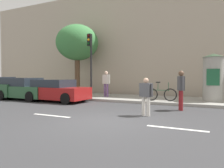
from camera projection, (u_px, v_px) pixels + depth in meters
ground_plane at (105, 121)px, 7.46m from camera, size 80.00×80.00×0.00m
sidewalk_curb at (156, 99)px, 13.74m from camera, size 36.00×4.00×0.15m
lane_markings at (105, 121)px, 7.46m from camera, size 25.80×0.16×0.01m
building_backdrop at (172, 43)px, 18.08m from camera, size 36.00×5.00×8.63m
traffic_light at (90, 55)px, 13.74m from camera, size 0.24×0.45×4.08m
poster_column at (213, 77)px, 12.06m from camera, size 1.19×1.19×2.67m
street_tree at (77, 43)px, 17.18m from camera, size 3.35×3.35×5.51m
pedestrian_near_pole at (181, 87)px, 9.79m from camera, size 0.38×0.54×1.80m
pedestrian_tallest at (146, 94)px, 8.43m from camera, size 0.60×0.36×1.49m
pedestrian_in_red_top at (106, 81)px, 14.67m from camera, size 0.64×0.37×1.76m
bicycle_leaning at (161, 94)px, 12.27m from camera, size 1.76×0.29×1.09m
parked_car_silver at (23, 89)px, 14.46m from camera, size 4.35×1.98×1.45m
parked_car_dark at (56, 91)px, 13.28m from camera, size 4.10×1.97×1.35m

